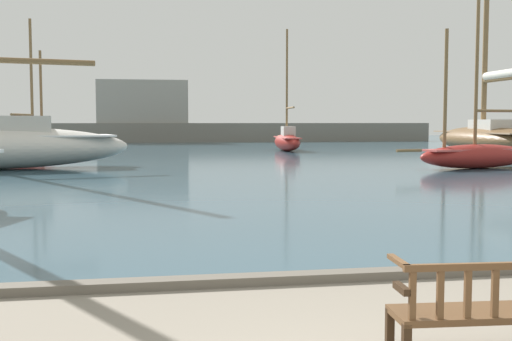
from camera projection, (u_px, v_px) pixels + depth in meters
name	position (u px, v px, depth m)	size (l,w,h in m)	color
harbor_water	(172.00, 149.00, 47.85)	(100.00, 80.00, 0.08)	#385666
quay_edge_kerb	(305.00, 277.00, 8.42)	(40.00, 0.30, 0.12)	#675F54
park_bench	(484.00, 309.00, 5.61)	(1.63, 0.63, 0.92)	#322113
sailboat_outer_starboard	(477.00, 153.00, 27.69)	(7.05, 2.67, 8.50)	maroon
sailboat_centre_channel	(486.00, 136.00, 41.18)	(3.75, 11.88, 13.30)	brown
sailboat_nearest_starboard	(287.00, 140.00, 44.37)	(1.90, 7.54, 8.35)	maroon
sailboat_outer_port	(32.00, 142.00, 40.43)	(2.71, 8.22, 8.44)	maroon
far_breakwater	(160.00, 126.00, 62.29)	(53.72, 2.40, 6.08)	slate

